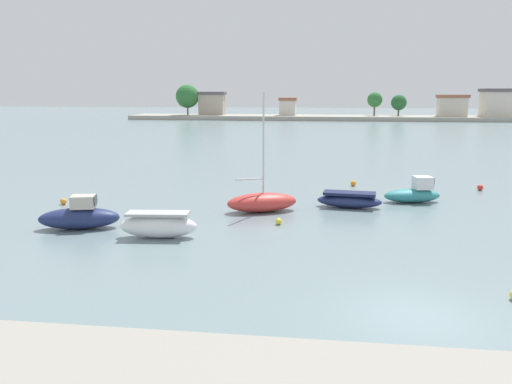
{
  "coord_description": "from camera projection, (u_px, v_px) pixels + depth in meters",
  "views": [
    {
      "loc": [
        -2.81,
        -14.73,
        6.47
      ],
      "look_at": [
        -6.55,
        13.46,
        0.94
      ],
      "focal_mm": 36.29,
      "sensor_mm": 36.0,
      "label": 1
    }
  ],
  "objects": [
    {
      "name": "ground_plane",
      "position": [
        416.0,
        316.0,
        15.2
      ],
      "size": [
        400.0,
        400.0,
        0.0
      ],
      "primitive_type": "plane",
      "color": "slate"
    },
    {
      "name": "moored_boat_3",
      "position": [
        349.0,
        200.0,
        29.31
      ],
      "size": [
        3.75,
        1.68,
        0.89
      ],
      "rotation": [
        0.0,
        0.0,
        -0.11
      ],
      "color": "navy",
      "rests_on": "ground"
    },
    {
      "name": "mooring_buoy_4",
      "position": [
        279.0,
        221.0,
        25.56
      ],
      "size": [
        0.33,
        0.33,
        0.33
      ],
      "primitive_type": "sphere",
      "color": "yellow",
      "rests_on": "ground"
    },
    {
      "name": "mooring_buoy_0",
      "position": [
        63.0,
        202.0,
        30.1
      ],
      "size": [
        0.37,
        0.37,
        0.37
      ],
      "primitive_type": "sphere",
      "color": "orange",
      "rests_on": "ground"
    },
    {
      "name": "moored_boat_0",
      "position": [
        80.0,
        217.0,
        24.74
      ],
      "size": [
        4.02,
        2.3,
        1.62
      ],
      "rotation": [
        0.0,
        0.0,
        0.26
      ],
      "color": "navy",
      "rests_on": "ground"
    },
    {
      "name": "mooring_buoy_3",
      "position": [
        480.0,
        188.0,
        34.41
      ],
      "size": [
        0.39,
        0.39,
        0.39
      ],
      "primitive_type": "sphere",
      "color": "red",
      "rests_on": "ground"
    },
    {
      "name": "moored_boat_1",
      "position": [
        158.0,
        225.0,
        23.23
      ],
      "size": [
        3.58,
        1.48,
        1.17
      ],
      "rotation": [
        0.0,
        0.0,
        0.1
      ],
      "color": "white",
      "rests_on": "ground"
    },
    {
      "name": "mooring_buoy_2",
      "position": [
        353.0,
        183.0,
        36.0
      ],
      "size": [
        0.38,
        0.38,
        0.38
      ],
      "primitive_type": "sphere",
      "color": "orange",
      "rests_on": "ground"
    },
    {
      "name": "moored_boat_4",
      "position": [
        414.0,
        193.0,
        30.67
      ],
      "size": [
        3.57,
        1.99,
        1.54
      ],
      "rotation": [
        0.0,
        0.0,
        0.21
      ],
      "color": "teal",
      "rests_on": "ground"
    },
    {
      "name": "distant_shoreline",
      "position": [
        343.0,
        111.0,
        119.96
      ],
      "size": [
        97.21,
        11.73,
        8.13
      ],
      "color": "#9E998C",
      "rests_on": "ground"
    },
    {
      "name": "moored_boat_2",
      "position": [
        262.0,
        202.0,
        28.27
      ],
      "size": [
        4.21,
        2.94,
        6.45
      ],
      "rotation": [
        0.0,
        0.0,
        0.4
      ],
      "color": "#C63833",
      "rests_on": "ground"
    }
  ]
}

